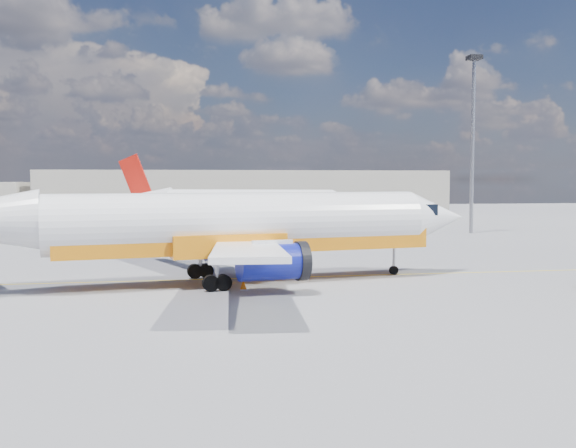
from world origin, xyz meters
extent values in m
plane|color=slate|center=(0.00, 0.00, 0.00)|extent=(240.00, 240.00, 0.00)
cube|color=yellow|center=(0.00, 3.00, 0.01)|extent=(70.00, 0.15, 0.01)
cube|color=#B8B19F|center=(5.00, 75.00, 4.00)|extent=(70.00, 14.00, 8.00)
cylinder|color=white|center=(-2.93, 1.34, 3.84)|extent=(23.75, 7.27, 3.63)
cone|color=white|center=(10.77, 3.53, 3.84)|extent=(4.78, 4.25, 3.63)
cube|color=black|center=(9.29, 3.29, 4.43)|extent=(2.18, 2.71, 0.75)
cube|color=orange|center=(-2.40, 1.43, 2.61)|extent=(23.65, 6.64, 1.28)
cube|color=white|center=(-5.68, 8.47, 2.88)|extent=(8.15, 13.12, 0.86)
cube|color=white|center=(-3.33, -6.28, 2.88)|extent=(4.51, 13.05, 0.86)
cylinder|color=navy|center=(-3.16, 6.17, 1.87)|extent=(4.11, 2.61, 2.03)
cylinder|color=navy|center=(-1.65, -3.31, 1.87)|extent=(4.11, 2.61, 2.03)
cylinder|color=black|center=(-1.47, 6.44, 1.87)|extent=(0.88, 2.30, 2.24)
cylinder|color=black|center=(0.04, -3.04, 1.87)|extent=(0.88, 2.30, 2.24)
cylinder|color=gray|center=(7.61, 3.02, 1.33)|extent=(0.22, 0.22, 2.24)
cylinder|color=black|center=(7.61, 3.02, 0.30)|extent=(0.63, 0.35, 0.60)
cylinder|color=black|center=(-5.44, 3.54, 0.48)|extent=(1.01, 0.55, 0.96)
cylinder|color=black|center=(-4.63, -1.52, 0.48)|extent=(1.01, 0.55, 0.96)
cylinder|color=white|center=(2.11, 44.05, 3.51)|extent=(21.33, 10.26, 3.31)
cone|color=white|center=(14.06, 39.83, 3.51)|extent=(4.78, 4.42, 3.31)
cone|color=white|center=(-11.22, 48.76, 3.85)|extent=(7.48, 5.24, 3.15)
cube|color=black|center=(12.77, 40.29, 4.05)|extent=(2.31, 2.67, 0.68)
cube|color=white|center=(2.57, 43.89, 2.39)|extent=(21.13, 9.71, 1.17)
cube|color=white|center=(3.00, 50.97, 2.63)|extent=(4.22, 11.94, 0.78)
cube|color=white|center=(-1.54, 38.10, 2.63)|extent=(9.05, 11.48, 0.78)
cylinder|color=white|center=(4.03, 48.03, 1.71)|extent=(3.93, 2.91, 1.85)
cylinder|color=white|center=(1.11, 39.75, 1.71)|extent=(3.93, 2.91, 1.85)
cylinder|color=black|center=(5.50, 47.51, 1.71)|extent=(1.14, 2.09, 2.05)
cylinder|color=black|center=(2.58, 39.23, 1.71)|extent=(1.14, 2.09, 2.05)
cube|color=red|center=(-12.60, 49.24, 6.82)|extent=(4.41, 1.80, 6.08)
cube|color=white|center=(-11.56, 52.19, 4.48)|extent=(2.27, 4.93, 0.18)
cube|color=white|center=(-13.64, 46.30, 4.48)|extent=(4.67, 5.17, 0.18)
cylinder|color=gray|center=(11.30, 40.81, 1.22)|extent=(0.22, 0.22, 2.05)
cylinder|color=black|center=(11.30, 40.81, 0.27)|extent=(0.59, 0.40, 0.55)
cylinder|color=black|center=(1.05, 46.91, 0.44)|extent=(0.95, 0.64, 0.88)
cylinder|color=black|center=(-0.51, 42.49, 0.44)|extent=(0.95, 0.64, 0.88)
cube|color=white|center=(-3.08, -1.33, 0.02)|extent=(0.45, 0.45, 0.05)
cone|color=orange|center=(-3.08, -1.33, 0.34)|extent=(0.39, 0.39, 0.59)
cylinder|color=gray|center=(27.83, 33.82, 10.27)|extent=(0.45, 0.45, 20.54)
cube|color=black|center=(27.83, 33.82, 20.85)|extent=(1.54, 1.54, 0.51)
camera|label=1|loc=(-6.65, -38.47, 6.48)|focal=40.00mm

